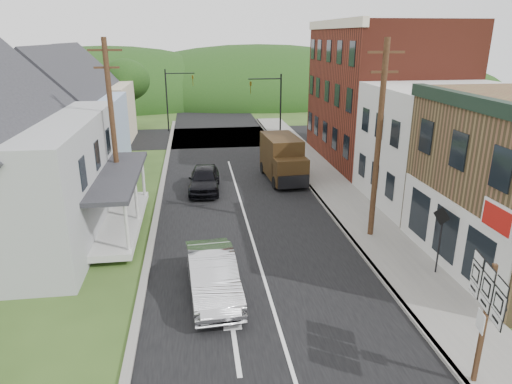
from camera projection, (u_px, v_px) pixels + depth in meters
name	position (u px, v px, depth m)	size (l,w,h in m)	color
ground	(265.00, 282.00, 17.68)	(120.00, 120.00, 0.00)	#2D4719
road	(239.00, 197.00, 27.04)	(9.00, 90.00, 0.02)	black
cross_road	(221.00, 137.00, 42.97)	(60.00, 9.00, 0.02)	black
sidewalk_right	(346.00, 202.00, 25.90)	(2.80, 55.00, 0.15)	slate
curb_right	(323.00, 203.00, 25.73)	(0.20, 55.00, 0.15)	slate
curb_left	(157.00, 212.00, 24.56)	(0.30, 55.00, 0.12)	slate
storefront_white	(447.00, 147.00, 25.09)	(8.00, 7.00, 6.50)	silver
storefront_red	(382.00, 94.00, 33.42)	(8.00, 12.00, 10.00)	#5E2216
house_blue	(67.00, 119.00, 30.99)	(7.14, 8.16, 7.28)	#94A6CA
house_cream	(88.00, 101.00, 39.36)	(7.14, 8.16, 7.28)	beige
utility_pole_right	(378.00, 141.00, 20.16)	(1.60, 0.26, 9.00)	#472D19
utility_pole_left	(113.00, 128.00, 22.82)	(1.60, 0.26, 9.00)	#472D19
traffic_signal_right	(273.00, 101.00, 39.02)	(2.87, 0.20, 6.00)	black
traffic_signal_left	(174.00, 93.00, 44.48)	(2.87, 0.20, 6.00)	black
tree_left_d	(125.00, 80.00, 44.91)	(4.80, 4.80, 6.94)	#382616
forested_ridge	(209.00, 98.00, 69.20)	(90.00, 30.00, 16.00)	#153610
silver_sedan	(213.00, 276.00, 16.56)	(1.69, 4.84, 1.60)	silver
dark_sedan	(204.00, 179.00, 27.79)	(1.80, 4.47, 1.52)	black
delivery_van	(283.00, 159.00, 29.71)	(2.39, 5.20, 2.84)	#301F0D
route_sign_cluster	(485.00, 308.00, 11.70)	(0.49, 1.99, 3.54)	#472D19
warning_sign	(441.00, 231.00, 17.54)	(0.31, 0.72, 2.80)	black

